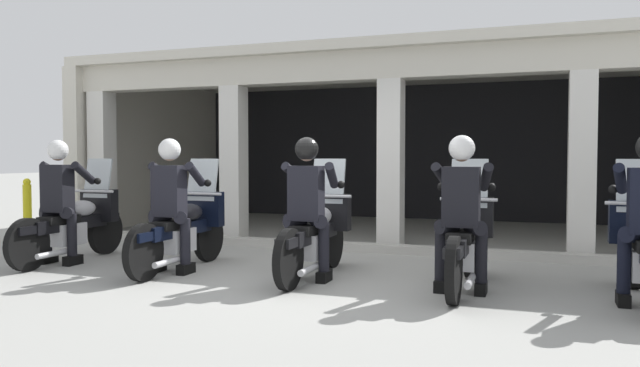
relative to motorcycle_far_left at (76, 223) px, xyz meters
name	(u,v)px	position (x,y,z in m)	size (l,w,h in m)	color
ground_plane	(379,242)	(3.35, 3.02, -0.50)	(80.00, 80.00, 0.00)	#999993
station_building	(423,122)	(3.65, 5.15, 1.54)	(11.64, 5.20, 3.12)	black
kerb_strip	(382,249)	(3.65, 2.01, -0.44)	(11.14, 0.24, 0.12)	#B7B5AD
motorcycle_far_left	(76,223)	(0.00, 0.00, 0.00)	(0.62, 2.04, 1.35)	black
police_officer_far_left	(59,191)	(0.00, -0.28, 0.44)	(0.63, 0.61, 1.58)	black
motorcycle_left	(184,228)	(1.67, -0.03, 0.00)	(0.62, 2.04, 1.35)	black
police_officer_left	(171,194)	(1.67, -0.32, 0.44)	(0.63, 0.61, 1.58)	black
motorcycle_center	(316,233)	(3.35, 0.09, 0.00)	(0.62, 2.04, 1.35)	black
police_officer_center	(307,196)	(3.35, -0.20, 0.44)	(0.63, 0.61, 1.58)	black
motorcycle_right	(464,240)	(5.02, 0.04, 0.00)	(0.62, 2.04, 1.35)	black
police_officer_right	(461,200)	(5.02, -0.24, 0.44)	(0.63, 0.61, 1.58)	black
bollard_kerbside	(27,208)	(-2.50, 1.66, 0.00)	(0.14, 0.14, 1.01)	yellow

